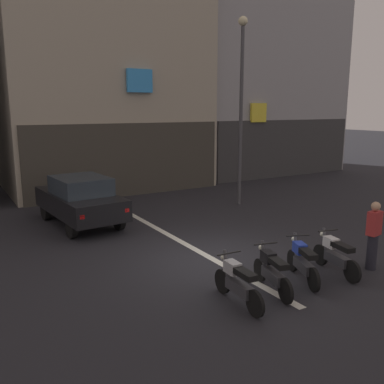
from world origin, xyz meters
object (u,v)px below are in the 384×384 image
object	(u,v)px
person_by_motorcycles	(373,235)
motorcycle_white_row_right_mid	(336,255)
car_black_crossing_near	(80,199)
street_lamp	(241,94)
motorcycle_blue_row_centre	(303,261)
motorcycle_black_row_left_mid	(272,271)
motorcycle_silver_row_leftmost	(238,282)

from	to	relation	value
person_by_motorcycles	motorcycle_white_row_right_mid	bearing A→B (deg)	163.88
car_black_crossing_near	person_by_motorcycles	size ratio (longest dim) A/B	2.53
street_lamp	motorcycle_white_row_right_mid	world-z (taller)	street_lamp
street_lamp	motorcycle_blue_row_centre	world-z (taller)	street_lamp
car_black_crossing_near	motorcycle_black_row_left_mid	size ratio (longest dim) A/B	2.58
motorcycle_white_row_right_mid	car_black_crossing_near	bearing A→B (deg)	118.57
motorcycle_white_row_right_mid	person_by_motorcycles	world-z (taller)	person_by_motorcycles
car_black_crossing_near	street_lamp	xyz separation A→B (m)	(6.40, -0.27, 3.47)
person_by_motorcycles	motorcycle_black_row_left_mid	bearing A→B (deg)	174.15
street_lamp	motorcycle_blue_row_centre	size ratio (longest dim) A/B	4.59
motorcycle_white_row_right_mid	motorcycle_black_row_left_mid	bearing A→B (deg)	179.37
motorcycle_white_row_right_mid	person_by_motorcycles	distance (m)	1.07
street_lamp	motorcycle_blue_row_centre	bearing A→B (deg)	-116.75
motorcycle_silver_row_leftmost	motorcycle_black_row_left_mid	xyz separation A→B (m)	(0.98, 0.09, 0.00)
motorcycle_blue_row_centre	motorcycle_silver_row_leftmost	bearing A→B (deg)	-175.08
motorcycle_black_row_left_mid	motorcycle_blue_row_centre	size ratio (longest dim) A/B	1.04
motorcycle_silver_row_leftmost	street_lamp	bearing A→B (deg)	52.37
motorcycle_silver_row_leftmost	motorcycle_blue_row_centre	distance (m)	1.96
car_black_crossing_near	street_lamp	world-z (taller)	street_lamp
motorcycle_silver_row_leftmost	motorcycle_white_row_right_mid	size ratio (longest dim) A/B	1.01
motorcycle_silver_row_leftmost	person_by_motorcycles	size ratio (longest dim) A/B	1.00
person_by_motorcycles	car_black_crossing_near	bearing A→B (deg)	123.11
motorcycle_black_row_left_mid	person_by_motorcycles	world-z (taller)	person_by_motorcycles
car_black_crossing_near	motorcycle_black_row_left_mid	bearing A→B (deg)	-74.63
motorcycle_white_row_right_mid	person_by_motorcycles	bearing A→B (deg)	-16.12
car_black_crossing_near	motorcycle_white_row_right_mid	size ratio (longest dim) A/B	2.57
street_lamp	motorcycle_black_row_left_mid	size ratio (longest dim) A/B	4.41
street_lamp	car_black_crossing_near	bearing A→B (deg)	177.62
motorcycle_blue_row_centre	person_by_motorcycles	world-z (taller)	person_by_motorcycles
street_lamp	motorcycle_silver_row_leftmost	xyz separation A→B (m)	(-5.40, -7.01, -3.90)
motorcycle_black_row_left_mid	person_by_motorcycles	distance (m)	2.95
street_lamp	person_by_motorcycles	size ratio (longest dim) A/B	4.32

